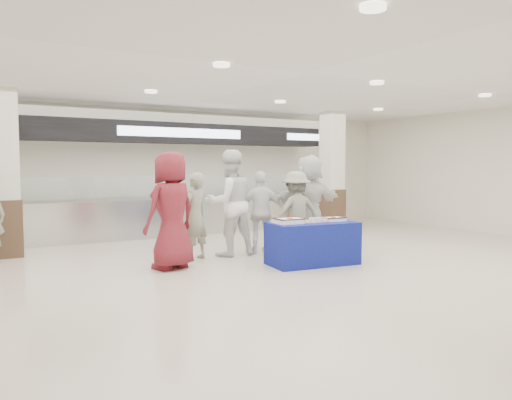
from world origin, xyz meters
TOP-DOWN VIEW (x-y plane):
  - ground at (0.00, 0.00)m, footprint 14.00×14.00m
  - serving_line at (0.00, 5.40)m, footprint 8.70×0.85m
  - column_left at (-4.00, 4.20)m, footprint 0.55×0.55m
  - column_right at (4.00, 4.20)m, footprint 0.55×0.55m
  - display_table at (0.60, 0.60)m, footprint 1.63×0.96m
  - sheet_cake_left at (0.17, 0.68)m, footprint 0.53×0.42m
  - sheet_cake_right at (1.05, 0.59)m, footprint 0.40×0.32m
  - cupcake_tray at (0.58, 0.59)m, footprint 0.46×0.35m
  - civilian_maroon at (-1.69, 1.52)m, footprint 1.12×0.91m
  - soldier_a at (-1.01, 2.07)m, footprint 0.70×0.60m
  - chef_tall at (-0.26, 2.13)m, footprint 1.01×0.79m
  - chef_short at (0.43, 2.07)m, footprint 1.04×0.69m
  - soldier_b at (1.03, 1.71)m, footprint 1.13×0.75m
  - civilian_white at (1.59, 2.03)m, footprint 1.85×0.64m

SIDE VIEW (x-z plane):
  - ground at x=0.00m, z-range 0.00..0.00m
  - display_table at x=0.60m, z-range 0.00..0.75m
  - cupcake_tray at x=0.58m, z-range 0.75..0.82m
  - sheet_cake_right at x=1.05m, z-range 0.75..0.84m
  - sheet_cake_left at x=0.17m, z-range 0.75..0.86m
  - soldier_a at x=-1.01m, z-range 0.00..1.62m
  - soldier_b at x=1.03m, z-range 0.00..1.64m
  - chef_short at x=0.43m, z-range 0.00..1.64m
  - civilian_white at x=1.59m, z-range 0.00..1.98m
  - civilian_maroon at x=-1.69m, z-range 0.00..1.99m
  - chef_tall at x=-0.26m, z-range 0.00..2.05m
  - serving_line at x=0.00m, z-range -0.24..2.56m
  - column_left at x=-4.00m, z-range -0.07..3.13m
  - column_right at x=4.00m, z-range -0.07..3.13m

